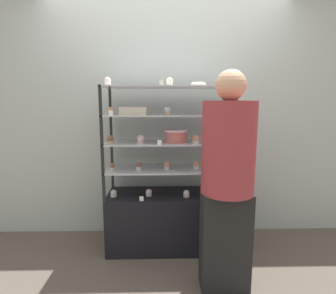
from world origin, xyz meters
name	(u,v)px	position (x,y,z in m)	size (l,w,h in m)	color
ground_plane	(168,246)	(0.00, 0.00, 0.00)	(20.00, 20.00, 0.00)	brown
back_wall	(167,116)	(0.00, 0.37, 1.30)	(8.00, 0.05, 2.60)	#A8B2AD
display_base	(168,220)	(0.00, 0.00, 0.28)	(1.18, 0.45, 0.56)	black
display_riser_lower	(168,170)	(0.00, 0.00, 0.80)	(1.18, 0.45, 0.26)	black
display_riser_middle	(168,143)	(0.00, 0.00, 1.06)	(1.18, 0.45, 0.26)	black
display_riser_upper	(168,116)	(0.00, 0.00, 1.32)	(1.18, 0.45, 0.26)	black
display_riser_top	(168,88)	(0.00, 0.00, 1.57)	(1.18, 0.45, 0.26)	black
layer_cake_centerpiece	(176,136)	(0.07, -0.02, 1.13)	(0.22, 0.22, 0.12)	#C66660
sheet_cake_frosted	(134,111)	(-0.32, -0.01, 1.37)	(0.25, 0.17, 0.07)	beige
cupcake_0	(114,193)	(-0.52, -0.08, 0.59)	(0.06, 0.06, 0.07)	white
cupcake_1	(149,193)	(-0.18, -0.07, 0.59)	(0.06, 0.06, 0.07)	beige
cupcake_2	(186,194)	(0.17, -0.11, 0.59)	(0.06, 0.06, 0.07)	beige
cupcake_3	(226,194)	(0.55, -0.12, 0.59)	(0.06, 0.06, 0.07)	beige
price_tag_0	(142,199)	(-0.24, -0.21, 0.58)	(0.04, 0.00, 0.04)	white
cupcake_4	(112,167)	(-0.52, -0.08, 0.85)	(0.05, 0.05, 0.07)	beige
cupcake_5	(139,166)	(-0.28, -0.06, 0.85)	(0.05, 0.05, 0.07)	white
cupcake_6	(167,165)	(-0.01, -0.04, 0.85)	(0.05, 0.05, 0.07)	beige
cupcake_7	(196,165)	(0.27, -0.04, 0.85)	(0.05, 0.05, 0.07)	white
cupcake_8	(226,167)	(0.54, -0.10, 0.85)	(0.05, 0.05, 0.07)	beige
price_tag_1	(212,171)	(0.39, -0.21, 0.84)	(0.04, 0.00, 0.04)	white
cupcake_9	(110,140)	(-0.53, -0.09, 1.11)	(0.07, 0.07, 0.07)	#CCB28C
cupcake_10	(141,139)	(-0.25, -0.07, 1.11)	(0.07, 0.07, 0.07)	beige
cupcake_11	(196,139)	(0.25, -0.08, 1.11)	(0.07, 0.07, 0.07)	white
cupcake_12	(224,139)	(0.52, -0.07, 1.11)	(0.07, 0.07, 0.07)	white
price_tag_2	(159,142)	(-0.08, -0.21, 1.10)	(0.04, 0.00, 0.04)	white
cupcake_13	(111,111)	(-0.52, -0.06, 1.37)	(0.06, 0.06, 0.07)	#CCB28C
cupcake_14	(167,111)	(-0.01, -0.05, 1.37)	(0.06, 0.06, 0.07)	#CCB28C
cupcake_15	(227,111)	(0.53, -0.08, 1.37)	(0.06, 0.06, 0.07)	beige
price_tag_3	(111,113)	(-0.49, -0.21, 1.35)	(0.04, 0.00, 0.04)	white
cupcake_16	(108,82)	(-0.53, -0.12, 1.62)	(0.06, 0.06, 0.07)	white
cupcake_17	(170,82)	(0.01, -0.11, 1.62)	(0.06, 0.06, 0.07)	white
cupcake_18	(226,82)	(0.52, -0.06, 1.62)	(0.06, 0.06, 0.07)	#CCB28C
price_tag_4	(161,82)	(-0.06, -0.21, 1.61)	(0.04, 0.00, 0.04)	white
donut_glazed	(198,85)	(0.28, 0.01, 1.61)	(0.14, 0.14, 0.04)	#EFE5CC
customer_figure	(227,177)	(0.43, -0.61, 0.89)	(0.39, 0.39, 1.67)	black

